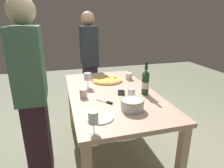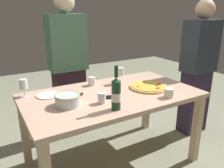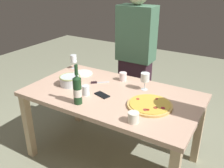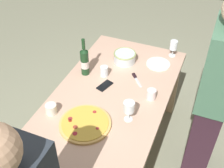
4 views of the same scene
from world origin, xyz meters
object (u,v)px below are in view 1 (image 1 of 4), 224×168
(cup_amber, at_px, (83,93))
(person_host, at_px, (33,96))
(cell_phone, at_px, (121,93))
(wine_glass_near_pizza, at_px, (93,119))
(serving_bowl, at_px, (132,104))
(pizza, at_px, (107,80))
(side_plate, at_px, (100,118))
(wine_glass_by_bottle, at_px, (88,77))
(pizza_knife, at_px, (106,102))
(wine_bottle, at_px, (145,82))
(cup_ceramic, at_px, (131,93))
(dining_table, at_px, (112,100))
(person_guest_left, at_px, (89,63))
(cup_spare, at_px, (129,76))

(cup_amber, bearing_deg, person_host, 100.23)
(cell_phone, bearing_deg, wine_glass_near_pizza, 74.54)
(serving_bowl, distance_m, wine_glass_near_pizza, 0.47)
(cup_amber, xyz_separation_m, cell_phone, (0.00, -0.40, -0.04))
(pizza, relative_size, side_plate, 1.74)
(wine_glass_by_bottle, height_order, pizza_knife, wine_glass_by_bottle)
(wine_bottle, xyz_separation_m, person_host, (0.01, 1.08, -0.03))
(cell_phone, distance_m, pizza_knife, 0.28)
(pizza, height_order, cup_ceramic, cup_ceramic)
(dining_table, relative_size, person_host, 0.96)
(wine_bottle, distance_m, wine_glass_near_pizza, 0.85)
(serving_bowl, relative_size, wine_glass_near_pizza, 1.28)
(cup_amber, xyz_separation_m, person_guest_left, (1.26, -0.27, 0.02))
(dining_table, bearing_deg, person_host, 100.17)
(serving_bowl, height_order, pizza_knife, serving_bowl)
(pizza, bearing_deg, cup_amber, 141.39)
(pizza, distance_m, wine_glass_by_bottle, 0.34)
(wine_bottle, xyz_separation_m, cell_phone, (0.10, 0.23, -0.13))
(pizza, height_order, person_guest_left, person_guest_left)
(pizza_knife, xyz_separation_m, person_guest_left, (1.45, -0.08, 0.06))
(wine_bottle, bearing_deg, cup_ceramic, 103.17)
(dining_table, bearing_deg, wine_glass_near_pizza, 155.09)
(dining_table, xyz_separation_m, pizza_knife, (-0.24, 0.12, 0.10))
(wine_bottle, bearing_deg, side_plate, 123.83)
(serving_bowl, height_order, cup_amber, serving_bowl)
(dining_table, distance_m, wine_bottle, 0.41)
(side_plate, bearing_deg, dining_table, -25.11)
(wine_glass_near_pizza, distance_m, person_host, 0.72)
(cup_ceramic, xyz_separation_m, pizza_knife, (-0.06, 0.27, -0.04))
(cell_phone, bearing_deg, serving_bowl, 102.49)
(wine_glass_near_pizza, xyz_separation_m, side_plate, (0.19, -0.08, -0.10))
(dining_table, height_order, serving_bowl, serving_bowl)
(person_host, bearing_deg, cup_spare, 15.15)
(pizza, relative_size, person_guest_left, 0.24)
(dining_table, xyz_separation_m, cup_amber, (-0.06, 0.31, 0.14))
(pizza, distance_m, wine_glass_near_pizza, 1.17)
(pizza, distance_m, person_host, 0.98)
(cup_amber, relative_size, person_host, 0.05)
(pizza, xyz_separation_m, cell_phone, (-0.45, -0.04, -0.01))
(wine_bottle, distance_m, pizza_knife, 0.46)
(side_plate, bearing_deg, wine_glass_near_pizza, 155.64)
(wine_glass_near_pizza, height_order, person_guest_left, person_guest_left)
(dining_table, relative_size, cup_spare, 18.76)
(wine_bottle, height_order, side_plate, wine_bottle)
(cell_phone, distance_m, person_host, 0.87)
(wine_glass_by_bottle, bearing_deg, side_plate, 178.32)
(serving_bowl, distance_m, wine_bottle, 0.40)
(wine_glass_by_bottle, height_order, cup_ceramic, wine_glass_by_bottle)
(cup_amber, relative_size, person_guest_left, 0.05)
(pizza, relative_size, cup_amber, 4.42)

